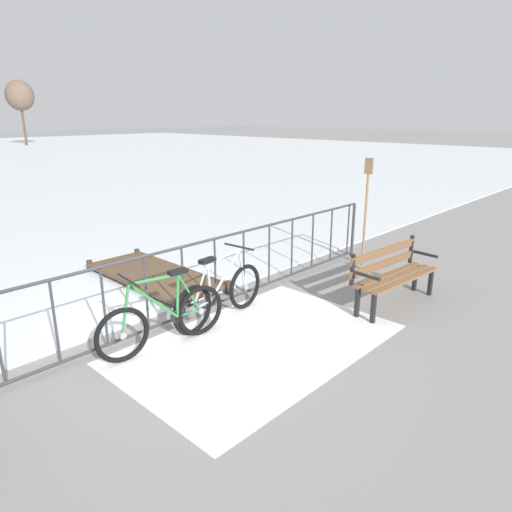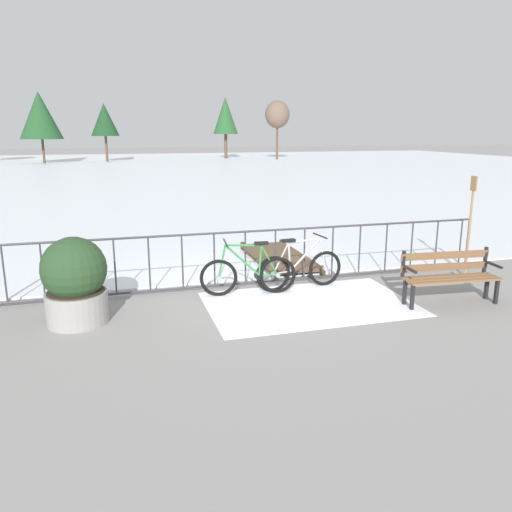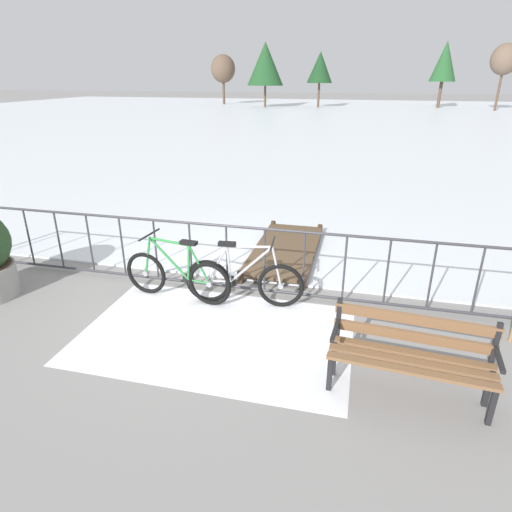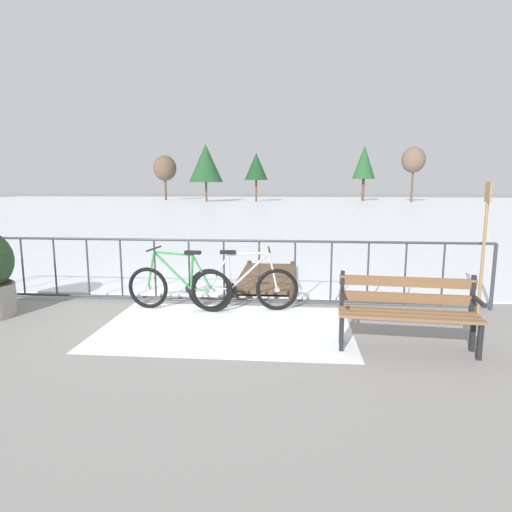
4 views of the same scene
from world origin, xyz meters
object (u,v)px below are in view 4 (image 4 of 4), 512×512
Objects in this scene: park_bench at (407,307)px; bicycle_second at (243,287)px; bicycle_near_railing at (180,287)px; oar_upright at (484,242)px.

bicycle_second is at bearing 146.75° from park_bench.
park_bench is (2.13, -1.40, 0.14)m from bicycle_second.
bicycle_near_railing and bicycle_second have the same top height.
oar_upright reaches higher than bicycle_near_railing.
bicycle_second is (0.98, 0.08, 0.00)m from bicycle_near_railing.
bicycle_near_railing is at bearing 157.02° from park_bench.
bicycle_near_railing is 1.04× the size of park_bench.
park_bench is (3.11, -1.32, 0.14)m from bicycle_near_railing.
bicycle_near_railing is 3.38m from park_bench.
bicycle_near_railing is 4.53m from oar_upright.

